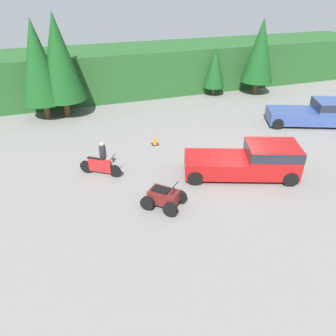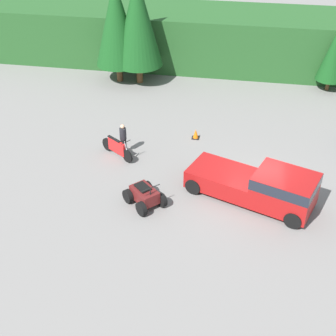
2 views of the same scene
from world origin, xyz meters
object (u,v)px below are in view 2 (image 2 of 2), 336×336
(quad_atv, at_px, (145,196))
(traffic_cone, at_px, (196,134))
(dirt_bike, at_px, (117,148))
(rider_person, at_px, (123,138))
(pickup_truck_red, at_px, (263,185))

(quad_atv, xyz_separation_m, traffic_cone, (1.52, 6.27, -0.21))
(dirt_bike, xyz_separation_m, rider_person, (0.26, 0.37, 0.42))
(pickup_truck_red, bearing_deg, traffic_cone, 145.34)
(quad_atv, bearing_deg, rider_person, 160.56)
(traffic_cone, bearing_deg, rider_person, -148.30)
(pickup_truck_red, xyz_separation_m, rider_person, (-7.19, 3.03, -0.02))
(quad_atv, height_order, rider_person, rider_person)
(dirt_bike, bearing_deg, rider_person, 90.30)
(dirt_bike, xyz_separation_m, traffic_cone, (3.80, 2.56, -0.24))
(quad_atv, bearing_deg, pickup_truck_red, 55.62)
(pickup_truck_red, xyz_separation_m, traffic_cone, (-3.64, 5.22, -0.69))
(quad_atv, bearing_deg, dirt_bike, 165.76)
(pickup_truck_red, relative_size, dirt_bike, 3.10)
(rider_person, xyz_separation_m, traffic_cone, (3.55, 2.19, -0.67))
(quad_atv, height_order, traffic_cone, quad_atv)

